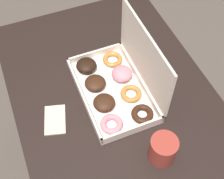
% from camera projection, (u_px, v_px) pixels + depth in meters
% --- Properties ---
extents(ground_plane, '(8.00, 8.00, 0.00)m').
position_uv_depth(ground_plane, '(110.00, 161.00, 1.78)').
color(ground_plane, '#564C44').
extents(dining_table, '(0.95, 0.72, 0.73)m').
position_uv_depth(dining_table, '(109.00, 103.00, 1.28)').
color(dining_table, black).
rests_on(dining_table, ground_plane).
extents(donut_box, '(0.38, 0.24, 0.26)m').
position_uv_depth(donut_box, '(118.00, 81.00, 1.13)').
color(donut_box, white).
rests_on(donut_box, dining_table).
extents(coffee_mug, '(0.09, 0.09, 0.10)m').
position_uv_depth(coffee_mug, '(163.00, 149.00, 0.97)').
color(coffee_mug, '#A3382D').
rests_on(coffee_mug, dining_table).
extents(paper_napkin, '(0.13, 0.10, 0.01)m').
position_uv_depth(paper_napkin, '(55.00, 120.00, 1.09)').
color(paper_napkin, beige).
rests_on(paper_napkin, dining_table).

